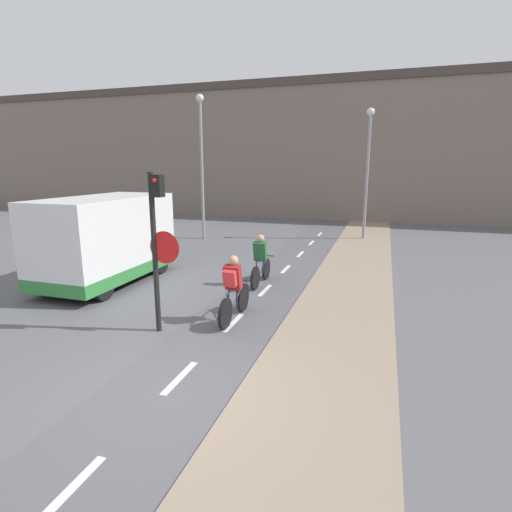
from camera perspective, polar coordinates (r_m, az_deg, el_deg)
ground_plane at (r=6.69m, az=-12.96°, el=-18.75°), size 120.00×120.00×0.00m
bike_lane at (r=6.70m, az=-12.92°, el=-18.63°), size 2.11×60.00×0.02m
sidewalk_strip at (r=6.00m, az=7.49°, el=-22.32°), size 2.40×60.00×0.05m
building_row_background at (r=28.61m, az=12.00°, el=14.45°), size 60.00×5.20×8.87m
traffic_light_pole at (r=8.36m, az=-13.93°, el=2.75°), size 0.67×0.25×3.35m
street_lamp_far at (r=19.37m, az=-7.81°, el=14.44°), size 0.36×0.36×6.64m
street_lamp_sidewalk at (r=19.66m, az=15.69°, el=13.09°), size 0.36×0.36×6.02m
cyclist_near at (r=9.04m, az=-3.23°, el=-4.93°), size 0.46×1.83×1.53m
cyclist_far at (r=11.75m, az=0.66°, el=-0.97°), size 0.46×1.80×1.52m
van at (r=12.69m, az=-20.63°, el=1.97°), size 2.09×4.43×2.58m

